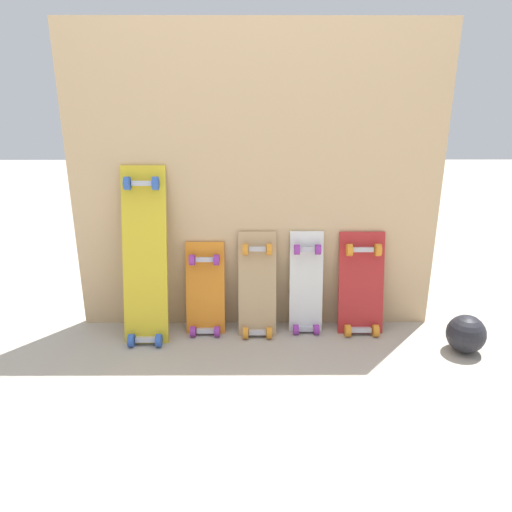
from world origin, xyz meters
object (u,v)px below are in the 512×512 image
object	(u,v)px
skateboard_natural	(257,291)
rubber_ball	(466,334)
skateboard_orange	(205,295)
skateboard_yellow	(145,262)
skateboard_white	(306,289)
skateboard_red	(361,290)

from	to	relation	value
skateboard_natural	rubber_ball	distance (m)	1.06
skateboard_orange	rubber_ball	world-z (taller)	skateboard_orange
skateboard_yellow	skateboard_orange	world-z (taller)	skateboard_yellow
skateboard_orange	skateboard_natural	bearing A→B (deg)	-2.58
skateboard_orange	skateboard_white	world-z (taller)	skateboard_white
skateboard_white	rubber_ball	world-z (taller)	skateboard_white
skateboard_yellow	skateboard_red	size ratio (longest dim) A/B	1.58
skateboard_natural	skateboard_white	world-z (taller)	same
skateboard_natural	skateboard_white	xyz separation A→B (m)	(0.26, 0.03, -0.00)
skateboard_yellow	skateboard_white	xyz separation A→B (m)	(0.83, 0.06, -0.17)
skateboard_red	skateboard_yellow	bearing A→B (deg)	-177.50
skateboard_yellow	skateboard_white	distance (m)	0.85
skateboard_white	skateboard_red	size ratio (longest dim) A/B	1.01
skateboard_natural	skateboard_red	xyz separation A→B (m)	(0.55, 0.01, -0.00)
skateboard_white	skateboard_orange	bearing A→B (deg)	-178.48
rubber_ball	skateboard_white	bearing A→B (deg)	162.05
rubber_ball	skateboard_red	bearing A→B (deg)	153.99
skateboard_yellow	rubber_ball	xyz separation A→B (m)	(1.60, -0.18, -0.31)
skateboard_orange	rubber_ball	distance (m)	1.33
skateboard_natural	skateboard_yellow	bearing A→B (deg)	-176.25
skateboard_yellow	skateboard_white	size ratio (longest dim) A/B	1.56
skateboard_yellow	skateboard_natural	bearing A→B (deg)	3.75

